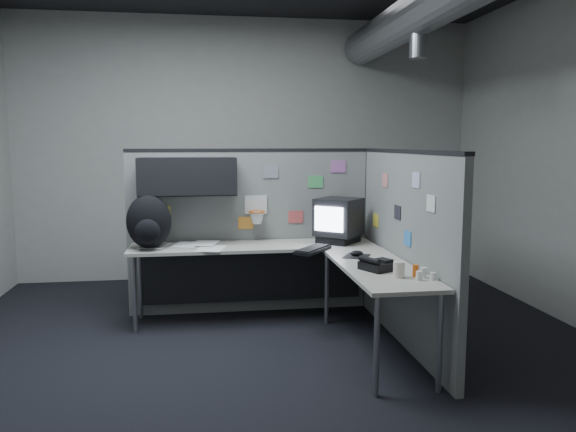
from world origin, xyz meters
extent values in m
cube|color=black|center=(0.00, 0.00, -0.01)|extent=(5.60, 5.60, 0.01)
cube|color=#9E9E99|center=(0.00, 2.80, 1.60)|extent=(5.60, 0.01, 3.20)
cube|color=#9E9E99|center=(0.00, -2.80, 1.60)|extent=(5.60, 0.01, 3.20)
cylinder|color=slate|center=(1.40, 0.80, 2.60)|extent=(0.16, 0.16, 0.30)
cube|color=slate|center=(-0.08, 1.30, 0.80)|extent=(2.43, 0.06, 1.60)
cube|color=black|center=(-0.08, 1.30, 1.61)|extent=(2.43, 0.07, 0.03)
cube|color=black|center=(1.10, 1.30, 0.80)|extent=(0.07, 0.07, 1.60)
cube|color=black|center=(-0.70, 1.10, 1.38)|extent=(0.90, 0.35, 0.35)
cube|color=black|center=(-0.70, 0.93, 1.38)|extent=(0.90, 0.02, 0.33)
cube|color=silver|center=(-0.05, 1.26, 1.08)|extent=(0.22, 0.02, 0.18)
torus|color=#D85914|center=(-0.05, 1.17, 1.02)|extent=(0.16, 0.16, 0.01)
cone|color=white|center=(-0.05, 1.17, 0.96)|extent=(0.14, 0.14, 0.11)
cube|color=#E5D84C|center=(-0.95, 1.26, 1.02)|extent=(0.15, 0.01, 0.12)
cube|color=gray|center=(0.10, 1.26, 1.40)|extent=(0.15, 0.01, 0.12)
cube|color=#CC4C4C|center=(0.35, 1.26, 0.95)|extent=(0.15, 0.01, 0.12)
cube|color=#4CB266|center=(0.55, 1.26, 1.30)|extent=(0.15, 0.01, 0.12)
cube|color=#B266B2|center=(0.78, 1.26, 1.45)|extent=(0.15, 0.01, 0.12)
cube|color=orange|center=(-0.15, 1.26, 0.90)|extent=(0.15, 0.01, 0.12)
cube|color=slate|center=(1.10, 0.22, 0.80)|extent=(0.06, 2.23, 1.60)
cube|color=black|center=(1.10, 0.22, 1.61)|extent=(0.07, 2.23, 0.03)
cube|color=#D87F7F|center=(1.06, 0.65, 1.35)|extent=(0.01, 0.15, 0.12)
cube|color=#26262D|center=(1.06, 0.30, 1.10)|extent=(0.01, 0.15, 0.12)
cube|color=silver|center=(1.06, -0.10, 1.40)|extent=(0.01, 0.15, 0.12)
cube|color=gold|center=(1.06, 0.90, 0.95)|extent=(0.01, 0.15, 0.12)
cube|color=silver|center=(1.06, -0.40, 1.25)|extent=(0.01, 0.15, 0.12)
cube|color=#337FCC|center=(1.06, 0.05, 0.92)|extent=(0.01, 0.15, 0.12)
cube|color=#AFAA9E|center=(-0.10, 0.98, 0.71)|extent=(2.30, 0.56, 0.03)
cube|color=#AFAA9E|center=(0.78, -0.07, 0.71)|extent=(0.56, 1.55, 0.03)
cube|color=black|center=(-0.10, 1.20, 0.40)|extent=(2.18, 0.02, 0.55)
cylinder|color=gray|center=(-1.18, 0.76, 0.35)|extent=(0.04, 0.04, 0.70)
cylinder|color=gray|center=(-1.18, 1.20, 0.35)|extent=(0.04, 0.04, 0.70)
cylinder|color=gray|center=(0.56, 0.76, 0.35)|extent=(0.04, 0.04, 0.70)
cylinder|color=gray|center=(0.56, -0.78, 0.35)|extent=(0.04, 0.04, 0.70)
cylinder|color=gray|center=(1.00, -0.78, 0.35)|extent=(0.04, 0.04, 0.70)
cube|color=black|center=(0.72, 0.99, 0.77)|extent=(0.47, 0.47, 0.07)
cube|color=black|center=(0.72, 0.99, 0.98)|extent=(0.53, 0.53, 0.36)
cube|color=silver|center=(0.59, 0.84, 0.98)|extent=(0.23, 0.20, 0.23)
cube|color=black|center=(0.39, 0.57, 0.74)|extent=(0.40, 0.44, 0.03)
cube|color=black|center=(0.39, 0.57, 0.76)|extent=(0.36, 0.40, 0.01)
cube|color=black|center=(0.72, 0.30, 0.73)|extent=(0.28, 0.30, 0.01)
ellipsoid|color=black|center=(0.72, 0.30, 0.76)|extent=(0.13, 0.10, 0.04)
cube|color=black|center=(0.73, -0.21, 0.76)|extent=(0.28, 0.29, 0.06)
cylinder|color=black|center=(0.67, -0.23, 0.81)|extent=(0.13, 0.20, 0.04)
cube|color=black|center=(0.79, -0.19, 0.80)|extent=(0.13, 0.15, 0.02)
cylinder|color=silver|center=(0.98, -0.50, 0.77)|extent=(0.05, 0.05, 0.08)
cylinder|color=silver|center=(0.93, -0.56, 0.76)|extent=(0.05, 0.05, 0.06)
cylinder|color=silver|center=(1.02, -0.57, 0.76)|extent=(0.04, 0.04, 0.05)
cylinder|color=#D85914|center=(0.94, -0.45, 0.77)|extent=(0.05, 0.05, 0.09)
cylinder|color=beige|center=(0.82, -0.46, 0.79)|extent=(0.08, 0.08, 0.11)
cube|color=white|center=(-0.50, 0.84, 0.73)|extent=(0.30, 0.37, 0.00)
cube|color=white|center=(-0.72, 1.07, 0.73)|extent=(0.30, 0.37, 0.00)
cube|color=white|center=(-1.01, 1.03, 0.74)|extent=(0.30, 0.37, 0.00)
cube|color=white|center=(-0.55, 1.08, 0.74)|extent=(0.30, 0.37, 0.00)
ellipsoid|color=black|center=(-1.05, 0.95, 0.98)|extent=(0.48, 0.40, 0.49)
ellipsoid|color=black|center=(-1.05, 0.78, 0.91)|extent=(0.25, 0.19, 0.22)
camera|label=1|loc=(-0.54, -4.22, 1.68)|focal=35.00mm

